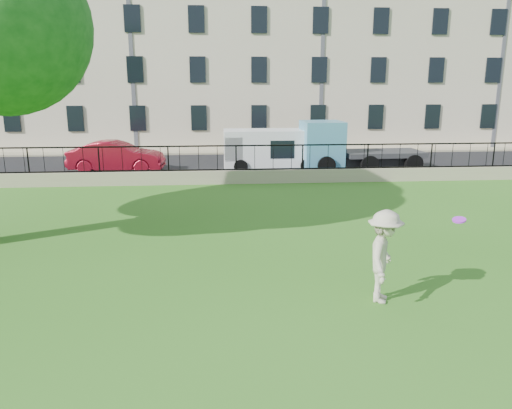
{
  "coord_description": "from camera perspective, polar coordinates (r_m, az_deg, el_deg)",
  "views": [
    {
      "loc": [
        -0.9,
        -10.09,
        4.46
      ],
      "look_at": [
        0.2,
        3.5,
        1.09
      ],
      "focal_mm": 35.0,
      "sensor_mm": 36.0,
      "label": 1
    }
  ],
  "objects": [
    {
      "name": "white_van",
      "position": [
        25.88,
        1.85,
        6.25
      ],
      "size": [
        4.94,
        1.95,
        2.07
      ],
      "primitive_type": "cube",
      "rotation": [
        0.0,
        0.0,
        0.01
      ],
      "color": "silver",
      "rests_on": "street"
    },
    {
      "name": "frisbee",
      "position": [
        10.92,
        22.2,
        -1.63
      ],
      "size": [
        0.32,
        0.32,
        0.12
      ],
      "primitive_type": "cylinder",
      "rotation": [
        0.21,
        -0.14,
        -0.22
      ],
      "color": "#B629E8"
    },
    {
      "name": "street",
      "position": [
        27.17,
        -2.69,
        4.41
      ],
      "size": [
        60.0,
        9.0,
        0.01
      ],
      "primitive_type": "cube",
      "color": "black",
      "rests_on": "ground"
    },
    {
      "name": "iron_railing",
      "position": [
        22.36,
        -2.29,
        5.34
      ],
      "size": [
        50.0,
        0.05,
        1.13
      ],
      "color": "black",
      "rests_on": "retaining_wall"
    },
    {
      "name": "red_sedan",
      "position": [
        26.24,
        -15.63,
        5.28
      ],
      "size": [
        4.79,
        1.88,
        1.55
      ],
      "primitive_type": "imported",
      "rotation": [
        0.0,
        0.0,
        1.52
      ],
      "color": "#AA1429",
      "rests_on": "street"
    },
    {
      "name": "retaining_wall",
      "position": [
        22.5,
        -2.27,
        3.19
      ],
      "size": [
        50.0,
        0.4,
        0.6
      ],
      "primitive_type": "cube",
      "color": "gray",
      "rests_on": "ground"
    },
    {
      "name": "building_row",
      "position": [
        37.75,
        -3.42,
        17.56
      ],
      "size": [
        56.4,
        10.4,
        13.8
      ],
      "color": "beige",
      "rests_on": "ground"
    },
    {
      "name": "ground",
      "position": [
        11.07,
        0.43,
        -9.89
      ],
      "size": [
        120.0,
        120.0,
        0.0
      ],
      "primitive_type": "plane",
      "color": "#306E1A",
      "rests_on": "ground"
    },
    {
      "name": "man",
      "position": [
        10.6,
        14.43,
        -5.78
      ],
      "size": [
        1.19,
        1.45,
        1.95
      ],
      "primitive_type": "imported",
      "rotation": [
        0.0,
        0.0,
        1.14
      ],
      "color": "beige",
      "rests_on": "ground"
    },
    {
      "name": "blue_truck",
      "position": [
        26.34,
        11.8,
        6.59
      ],
      "size": [
        6.09,
        2.36,
        2.52
      ],
      "primitive_type": "cube",
      "rotation": [
        0.0,
        0.0,
        0.04
      ],
      "color": "#4F98BB",
      "rests_on": "street"
    },
    {
      "name": "sidewalk",
      "position": [
        32.3,
        -3.01,
        6.01
      ],
      "size": [
        60.0,
        1.4,
        0.12
      ],
      "primitive_type": "cube",
      "color": "gray",
      "rests_on": "ground"
    }
  ]
}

